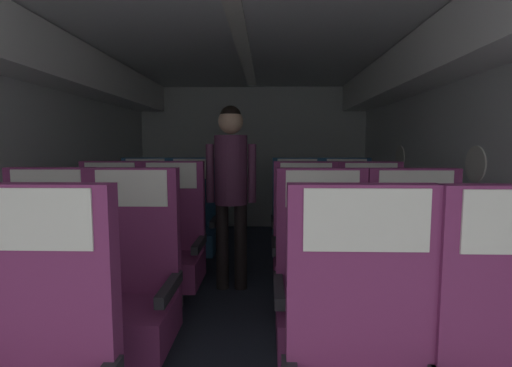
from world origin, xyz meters
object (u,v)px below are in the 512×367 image
seat_c_left_aisle (170,248)px  seat_d_right_aisle (347,225)px  seat_c_right_aisle (372,250)px  flight_attendant (231,178)px  seat_b_right_window (323,294)px  seat_b_right_aisle (417,295)px  seat_c_left_window (108,247)px  seat_b_left_aisle (129,292)px  seat_b_left_window (43,289)px  seat_d_right_window (297,225)px  seat_d_left_window (144,224)px  seat_c_right_window (306,249)px  seat_d_left_aisle (192,225)px

seat_c_left_aisle → seat_d_right_aisle: (1.53, 0.86, 0.00)m
seat_c_right_aisle → flight_attendant: 1.28m
seat_b_right_window → seat_d_right_aisle: (0.49, 1.74, 0.00)m
seat_b_right_aisle → seat_c_left_window: bearing=156.8°
seat_c_left_aisle → seat_d_right_aisle: bearing=29.4°
seat_b_left_aisle → seat_b_right_window: 1.04m
seat_b_left_window → seat_b_left_aisle: same height
seat_b_left_aisle → seat_b_right_aisle: (1.53, 0.01, 0.00)m
seat_d_right_aisle → seat_d_right_window: 0.49m
seat_d_right_aisle → seat_d_right_window: (-0.49, -0.00, 0.00)m
seat_b_right_aisle → seat_b_right_window: (-0.50, -0.00, 0.00)m
seat_b_left_window → flight_attendant: size_ratio=0.71×
seat_d_right_aisle → seat_c_right_aisle: bearing=-90.0°
seat_b_right_aisle → seat_d_right_aisle: bearing=90.1°
seat_d_left_window → seat_c_right_aisle: bearing=-23.4°
seat_c_right_window → seat_d_left_aisle: 1.36m
seat_c_left_window → flight_attendant: (0.92, 0.39, 0.51)m
seat_d_left_window → seat_b_right_aisle: bearing=-40.5°
seat_b_right_window → seat_c_left_aisle: size_ratio=1.00×
seat_d_left_window → seat_c_left_window: bearing=-89.8°
seat_b_right_aisle → seat_b_right_window: bearing=-179.5°
seat_b_left_window → seat_d_left_window: (-0.00, 1.71, 0.00)m
seat_d_left_aisle → seat_b_left_window: bearing=-105.6°
seat_d_right_aisle → seat_d_right_window: same height
seat_b_left_window → seat_c_right_aisle: same height
seat_b_left_window → flight_attendant: flight_attendant is taller
seat_c_left_aisle → seat_d_left_window: same height
seat_b_right_window → flight_attendant: bearing=115.6°
seat_b_right_window → seat_c_left_aisle: (-1.04, 0.87, 0.00)m
seat_b_right_aisle → seat_d_left_window: size_ratio=1.00×
seat_b_left_aisle → seat_d_right_window: size_ratio=1.00×
seat_c_right_window → seat_d_right_aisle: size_ratio=1.00×
seat_d_right_window → flight_attendant: (-0.61, -0.47, 0.51)m
seat_c_right_aisle → seat_d_left_aisle: 1.77m
seat_c_left_window → seat_c_right_aisle: 2.02m
seat_b_left_aisle → seat_d_right_aisle: (1.53, 1.74, 0.00)m
seat_b_right_window → seat_c_left_window: (-1.52, 0.87, 0.00)m
seat_b_right_aisle → seat_c_right_window: (-0.50, 0.86, 0.00)m
seat_b_left_aisle → seat_c_left_aisle: bearing=90.3°
seat_c_left_aisle → seat_b_left_aisle: bearing=-89.7°
seat_d_left_window → seat_d_left_aisle: size_ratio=1.00×
seat_c_left_window → flight_attendant: flight_attendant is taller
seat_b_left_aisle → seat_b_right_aisle: size_ratio=1.00×
seat_c_left_window → seat_c_left_aisle: size_ratio=1.00×
seat_b_right_window → seat_d_right_window: size_ratio=1.00×
seat_d_left_window → flight_attendant: 1.15m
flight_attendant → seat_d_right_aisle: bearing=20.0°
seat_d_right_window → seat_b_right_window: bearing=-90.1°
seat_d_left_aisle → seat_c_right_aisle: bearing=-29.6°
seat_d_left_window → seat_b_left_aisle: bearing=-74.3°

